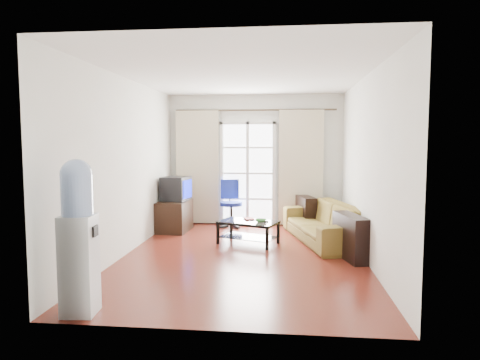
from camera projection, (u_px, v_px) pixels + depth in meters
name	position (u px, v px, depth m)	size (l,w,h in m)	color
floor	(243.00, 256.00, 6.48)	(5.20, 5.20, 0.00)	maroon
ceiling	(243.00, 75.00, 6.24)	(5.20, 5.20, 0.00)	white
wall_back	(255.00, 160.00, 8.94)	(3.60, 0.02, 2.70)	white
wall_front	(215.00, 184.00, 3.79)	(3.60, 0.02, 2.70)	white
wall_left	(126.00, 167.00, 6.55)	(0.02, 5.20, 2.70)	white
wall_right	(367.00, 168.00, 6.18)	(0.02, 5.20, 2.70)	white
french_door	(248.00, 173.00, 8.92)	(1.16, 0.06, 2.15)	white
curtain_rod	(255.00, 110.00, 8.75)	(0.04, 0.04, 3.30)	#4C3F2D
curtain_left	(198.00, 167.00, 8.96)	(0.90, 0.07, 2.35)	beige
curtain_right	(301.00, 168.00, 8.74)	(0.90, 0.07, 2.35)	beige
radiator	(293.00, 210.00, 8.85)	(0.64, 0.12, 0.64)	gray
sofa	(324.00, 222.00, 7.44)	(1.43, 2.42, 0.66)	olive
coffee_table	(248.00, 229.00, 7.24)	(1.10, 0.85, 0.39)	silver
bowl	(261.00, 221.00, 7.14)	(0.22, 0.22, 0.05)	#318851
book	(245.00, 219.00, 7.38)	(0.22, 0.25, 0.02)	red
remote	(263.00, 222.00, 7.14)	(0.16, 0.04, 0.02)	black
tv_stand	(175.00, 216.00, 8.29)	(0.54, 0.81, 0.59)	black
crt_tv	(175.00, 189.00, 8.30)	(0.57, 0.58, 0.46)	black
task_chair	(231.00, 213.00, 8.76)	(0.80, 0.80, 0.95)	black
water_cooler	(78.00, 234.00, 4.23)	(0.36, 0.35, 1.56)	silver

